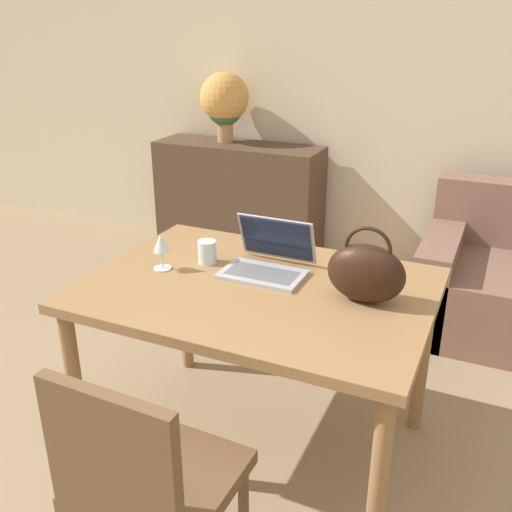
% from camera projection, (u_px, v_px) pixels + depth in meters
% --- Properties ---
extents(wall_back, '(10.00, 0.06, 2.70)m').
position_uv_depth(wall_back, '(409.00, 80.00, 3.75)').
color(wall_back, beige).
rests_on(wall_back, ground_plane).
extents(dining_table, '(1.32, 0.95, 0.78)m').
position_uv_depth(dining_table, '(258.00, 305.00, 2.23)').
color(dining_table, olive).
rests_on(dining_table, ground_plane).
extents(chair, '(0.45, 0.45, 0.88)m').
position_uv_depth(chair, '(145.00, 480.00, 1.64)').
color(chair, brown).
rests_on(chair, ground_plane).
extents(sideboard, '(1.24, 0.40, 0.88)m').
position_uv_depth(sideboard, '(239.00, 202.00, 4.30)').
color(sideboard, '#4C3828').
rests_on(sideboard, ground_plane).
extents(laptop, '(0.33, 0.29, 0.21)m').
position_uv_depth(laptop, '(269.00, 257.00, 2.31)').
color(laptop, '#ADADB2').
rests_on(laptop, dining_table).
extents(drinking_glass, '(0.08, 0.08, 0.10)m').
position_uv_depth(drinking_glass, '(207.00, 252.00, 2.38)').
color(drinking_glass, silver).
rests_on(drinking_glass, dining_table).
extents(wine_glass, '(0.07, 0.07, 0.15)m').
position_uv_depth(wine_glass, '(161.00, 245.00, 2.30)').
color(wine_glass, silver).
rests_on(wine_glass, dining_table).
extents(handbag, '(0.28, 0.14, 0.29)m').
position_uv_depth(handbag, '(366.00, 273.00, 2.03)').
color(handbag, black).
rests_on(handbag, dining_table).
extents(flower_vase, '(0.35, 0.35, 0.50)m').
position_uv_depth(flower_vase, '(225.00, 101.00, 4.09)').
color(flower_vase, tan).
rests_on(flower_vase, sideboard).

